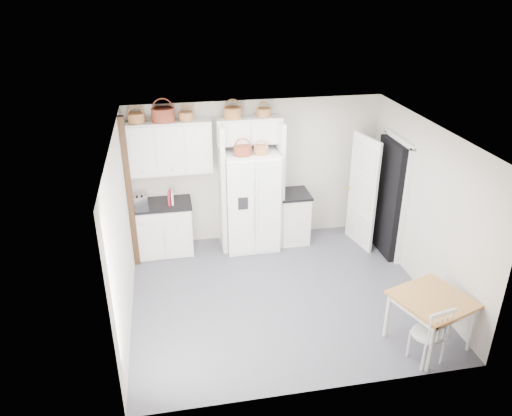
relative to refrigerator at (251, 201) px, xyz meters
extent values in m
plane|color=#4E4C56|center=(0.15, -1.64, -0.89)|extent=(4.50, 4.50, 0.00)
plane|color=white|center=(0.15, -1.64, 1.71)|extent=(4.50, 4.50, 0.00)
plane|color=beige|center=(0.15, 0.36, 0.41)|extent=(4.50, 0.00, 4.50)
plane|color=beige|center=(-2.10, -1.64, 0.41)|extent=(0.00, 4.00, 4.00)
plane|color=beige|center=(2.40, -1.64, 0.41)|extent=(0.00, 4.00, 4.00)
cube|color=white|center=(0.00, 0.00, 0.00)|extent=(0.92, 0.74, 1.79)
cube|color=white|center=(-1.57, 0.06, -0.44)|extent=(0.99, 0.62, 0.91)
cube|color=white|center=(0.79, 0.06, -0.44)|extent=(0.52, 0.62, 0.91)
cube|color=#A36E2E|center=(1.85, -3.09, -0.53)|extent=(1.13, 1.13, 0.74)
cube|color=white|center=(1.67, -3.39, -0.46)|extent=(0.49, 0.46, 0.87)
cube|color=black|center=(-1.57, 0.06, 0.04)|extent=(1.03, 0.66, 0.04)
cube|color=black|center=(0.79, 0.06, 0.04)|extent=(0.56, 0.66, 0.04)
cube|color=silver|center=(-1.92, 0.02, 0.14)|extent=(0.27, 0.21, 0.17)
cube|color=maroon|center=(-1.42, -0.02, 0.18)|extent=(0.07, 0.17, 0.25)
cube|color=beige|center=(-1.37, -0.02, 0.17)|extent=(0.04, 0.15, 0.23)
cylinder|color=brown|center=(-1.85, 0.19, 1.53)|extent=(0.28, 0.28, 0.16)
cylinder|color=maroon|center=(-1.41, 0.19, 1.57)|extent=(0.37, 0.37, 0.22)
cylinder|color=brown|center=(-1.05, 0.19, 1.53)|extent=(0.24, 0.24, 0.14)
cylinder|color=brown|center=(-0.28, 0.19, 1.54)|extent=(0.31, 0.31, 0.18)
cylinder|color=brown|center=(0.25, 0.19, 1.53)|extent=(0.24, 0.24, 0.14)
cylinder|color=maroon|center=(-0.16, -0.10, 0.97)|extent=(0.30, 0.30, 0.16)
cylinder|color=brown|center=(0.15, -0.10, 0.96)|extent=(0.25, 0.25, 0.13)
cube|color=white|center=(-1.35, 0.19, 1.01)|extent=(1.40, 0.34, 0.90)
cube|color=white|center=(0.00, 0.19, 1.23)|extent=(1.12, 0.34, 0.45)
cube|color=white|center=(-0.51, 0.06, 0.26)|extent=(0.08, 0.60, 2.30)
cube|color=white|center=(0.51, 0.06, 0.26)|extent=(0.08, 0.60, 2.30)
cube|color=#321E13|center=(-2.05, -0.29, 0.41)|extent=(0.09, 0.09, 2.60)
cube|color=black|center=(2.31, -0.64, 0.13)|extent=(0.18, 0.85, 2.05)
cube|color=white|center=(1.95, -0.30, 0.13)|extent=(0.21, 0.79, 2.05)
camera|label=1|loc=(-1.40, -7.90, 3.68)|focal=35.00mm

